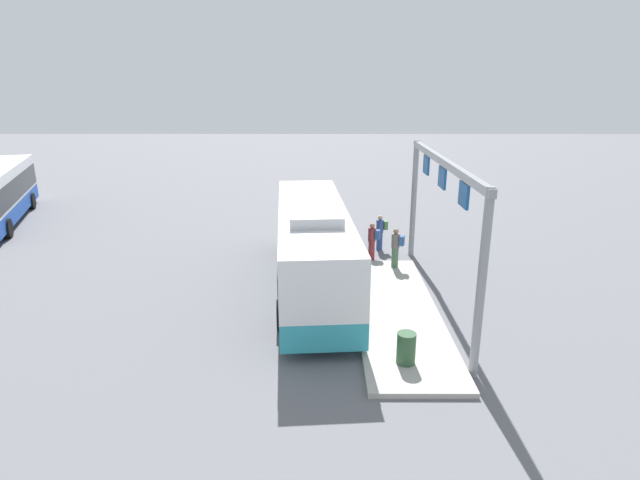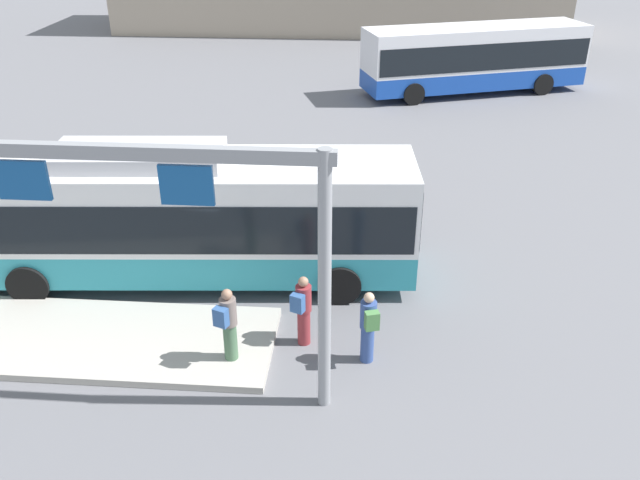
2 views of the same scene
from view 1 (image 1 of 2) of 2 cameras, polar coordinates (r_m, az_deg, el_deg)
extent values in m
plane|color=slate|center=(20.08, -0.79, -5.20)|extent=(120.00, 120.00, 0.00)
cube|color=#B2ADA3|center=(18.06, 8.42, -7.78)|extent=(10.00, 2.80, 0.16)
cube|color=teal|center=(19.80, -0.80, -3.13)|extent=(11.54, 3.32, 0.85)
cube|color=white|center=(19.37, -0.82, 0.69)|extent=(11.54, 3.32, 1.90)
cube|color=black|center=(19.43, -0.81, 0.13)|extent=(11.31, 3.35, 1.20)
cube|color=black|center=(24.91, -1.56, 4.19)|extent=(0.19, 2.12, 1.50)
cube|color=#B7B7BC|center=(18.25, -0.68, 3.34)|extent=(4.10, 2.04, 0.36)
cube|color=orange|center=(24.67, -1.57, 6.08)|extent=(0.25, 1.75, 0.28)
cylinder|color=black|center=(23.55, -4.25, -0.54)|extent=(1.02, 0.37, 1.00)
cylinder|color=black|center=(23.65, 1.57, -0.42)|extent=(1.02, 0.37, 1.00)
cylinder|color=black|center=(16.66, -4.27, -8.27)|extent=(1.02, 0.37, 1.00)
cylinder|color=black|center=(16.81, 4.02, -8.02)|extent=(1.02, 0.37, 1.00)
cylinder|color=black|center=(30.52, -31.20, 1.11)|extent=(1.04, 0.61, 1.00)
cylinder|color=black|center=(36.79, -29.21, 3.78)|extent=(1.04, 0.61, 1.00)
cylinder|color=#334C8C|center=(24.46, 6.57, -0.11)|extent=(0.35, 0.35, 0.85)
cylinder|color=#334C8C|center=(24.26, 6.63, 1.53)|extent=(0.42, 0.42, 0.60)
sphere|color=tan|center=(24.15, 6.66, 2.46)|extent=(0.22, 0.22, 0.22)
cube|color=#4C8447|center=(24.35, 7.20, 1.64)|extent=(0.32, 0.25, 0.40)
cylinder|color=maroon|center=(23.11, 5.70, -1.12)|extent=(0.37, 0.37, 0.85)
cylinder|color=maroon|center=(22.89, 5.75, 0.60)|extent=(0.45, 0.45, 0.60)
sphere|color=#9E755B|center=(22.78, 5.78, 1.59)|extent=(0.22, 0.22, 0.22)
cube|color=#335993|center=(22.81, 6.38, 0.60)|extent=(0.33, 0.28, 0.40)
cylinder|color=#476B4C|center=(21.81, 8.26, -1.90)|extent=(0.36, 0.36, 0.85)
cylinder|color=slate|center=(21.58, 8.34, -0.08)|extent=(0.44, 0.44, 0.60)
sphere|color=#9E755B|center=(21.47, 8.39, 0.97)|extent=(0.22, 0.22, 0.22)
cube|color=#335993|center=(21.52, 9.01, -0.08)|extent=(0.33, 0.27, 0.40)
cylinder|color=gray|center=(13.90, 17.35, -4.93)|extent=(0.24, 0.24, 5.20)
cylinder|color=gray|center=(23.33, 10.30, 4.41)|extent=(0.24, 0.24, 5.20)
cube|color=gray|center=(18.01, 13.45, 8.43)|extent=(10.52, 0.20, 0.24)
cube|color=#144C8C|center=(15.45, 15.58, 4.80)|extent=(0.90, 0.08, 0.70)
cube|color=#144C8C|center=(18.10, 13.33, 6.71)|extent=(0.90, 0.08, 0.70)
cube|color=#144C8C|center=(20.78, 11.65, 8.12)|extent=(0.90, 0.08, 0.70)
cylinder|color=#2D5133|center=(14.69, 9.48, -11.69)|extent=(0.52, 0.52, 0.90)
camera|label=2|loc=(26.95, 32.78, 17.13)|focal=37.13mm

